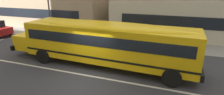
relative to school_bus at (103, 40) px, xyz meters
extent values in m
plane|color=#38383D|center=(-0.20, -1.80, -1.73)|extent=(400.00, 400.00, 0.00)
cube|color=gray|center=(-0.20, 5.72, -1.72)|extent=(120.00, 3.00, 0.01)
cube|color=silver|center=(-0.20, -1.80, -1.72)|extent=(110.00, 0.16, 0.01)
cube|color=yellow|center=(0.25, -0.01, -0.11)|extent=(11.17, 2.88, 2.22)
cube|color=yellow|center=(-6.10, 0.20, -0.67)|extent=(1.68, 2.17, 1.11)
cube|color=black|center=(-6.91, 0.22, -1.04)|extent=(0.28, 2.53, 0.36)
cube|color=black|center=(5.88, -0.19, -1.04)|extent=(0.28, 2.53, 0.36)
cube|color=black|center=(0.25, -0.01, 0.29)|extent=(10.50, 2.89, 0.65)
cube|color=black|center=(0.25, -0.01, -0.77)|extent=(11.19, 2.91, 0.12)
ellipsoid|color=yellow|center=(0.25, -0.01, 1.00)|extent=(10.72, 2.66, 0.36)
cylinder|color=red|center=(-3.25, 1.55, -0.22)|extent=(0.46, 0.46, 0.03)
cylinder|color=black|center=(-4.00, -1.13, -1.22)|extent=(1.02, 0.31, 1.01)
cylinder|color=black|center=(-3.92, 1.39, -1.22)|extent=(1.02, 0.31, 1.01)
cylinder|color=black|center=(4.42, -1.40, -1.22)|extent=(1.02, 0.31, 1.01)
cylinder|color=black|center=(4.51, 1.12, -1.22)|extent=(1.02, 0.31, 1.01)
cylinder|color=black|center=(-12.47, 3.69, -1.43)|extent=(0.61, 0.21, 0.60)
cylinder|color=#38383D|center=(-8.03, 5.02, 1.52)|extent=(0.14, 0.14, 6.50)
cube|color=black|center=(-14.75, 7.20, 0.19)|extent=(17.77, 0.04, 1.10)
cube|color=black|center=(6.68, 7.20, 0.19)|extent=(15.15, 0.04, 1.10)
camera|label=1|loc=(4.29, -10.32, 3.31)|focal=28.75mm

